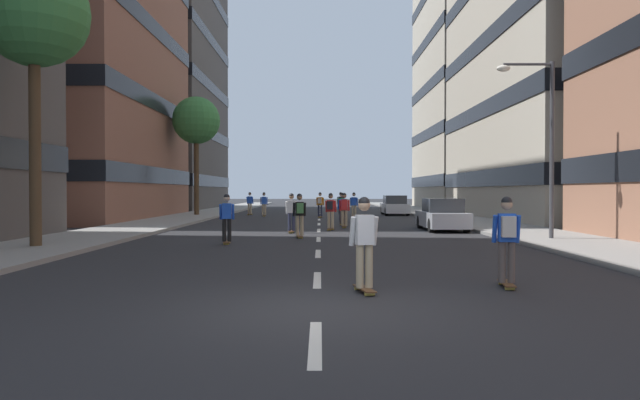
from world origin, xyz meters
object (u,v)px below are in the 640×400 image
Objects in this scene: parked_car_near at (396,206)px; skater_6 at (343,206)px; skater_2 at (344,207)px; skater_12 at (265,203)px; skater_0 at (365,240)px; parked_car_mid at (443,216)px; skater_10 at (228,216)px; skater_4 at (251,202)px; skater_3 at (321,203)px; skater_5 at (292,211)px; skater_9 at (301,213)px; skater_13 at (332,209)px; skater_1 at (342,202)px; skater_11 at (355,204)px; street_tree_near at (197,121)px; streetlamp_right at (543,130)px; street_tree_mid at (35,15)px; skater_8 at (345,208)px; skater_7 at (508,236)px.

parked_car_near is 11.31m from skater_6.
skater_2 is 1.00× the size of skater_6.
skater_6 is at bearing -55.84° from skater_12.
skater_0 reaches higher than parked_car_near.
skater_6 and skater_12 have the same top height.
skater_10 reaches higher than parked_car_mid.
skater_4 and skater_6 have the same top height.
skater_3 is at bearing -27.78° from skater_12.
skater_5 is 1.00× the size of skater_10.
skater_9 and skater_13 have the same top height.
skater_1 and skater_11 have the same top height.
street_tree_near reaches higher than skater_3.
skater_13 is at bearing -87.74° from skater_3.
skater_4 is (-6.71, 13.21, 0.00)m from skater_2.
skater_6 is 1.00× the size of skater_12.
skater_12 is at bearing 4.44° from street_tree_near.
skater_4 is at bearing 140.86° from skater_3.
streetlamp_right is 27.20m from skater_4.
skater_3 is (9.05, 21.77, -6.43)m from street_tree_mid.
skater_11 is (-5.87, 17.70, -3.15)m from streetlamp_right.
skater_4 is 24.26m from skater_10.
skater_4 is at bearing 116.93° from skater_2.
skater_2 is at bearing 88.84° from skater_0.
parked_car_near is 2.47× the size of skater_10.
streetlamp_right reaches higher than skater_0.
skater_8 reaches higher than parked_car_near.
skater_2 is at bearing -109.05° from parked_car_near.
skater_13 is (-3.14, 16.07, 0.00)m from skater_7.
skater_10 is at bearing -108.42° from skater_6.
skater_10 is (5.74, -21.51, -5.98)m from street_tree_near.
skater_9 is at bearing -107.02° from parked_car_near.
street_tree_near is at bearing 113.46° from skater_9.
skater_2 is 14.82m from skater_4.
parked_car_mid is at bearing -90.00° from parked_car_near.
street_tree_near is 18.96m from skater_5.
skater_6 and skater_13 have the same top height.
parked_car_mid is 17.98m from skater_12.
skater_7 is 11.42m from skater_10.
streetlamp_right is at bearing 9.59° from street_tree_mid.
skater_7 is 1.00× the size of skater_11.
skater_7 and skater_9 have the same top height.
skater_6 is (-6.87, 13.00, -3.15)m from streetlamp_right.
skater_10 is at bearing -142.80° from parked_car_mid.
skater_0 and skater_8 have the same top height.
skater_6 is at bearing 88.81° from skater_0.
skater_5 is at bearing -95.07° from skater_3.
skater_3 is 14.49m from skater_5.
parked_car_mid is 2.47× the size of skater_9.
skater_9 is at bearing 169.33° from streetlamp_right.
street_tree_mid is 5.11× the size of skater_0.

